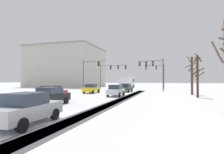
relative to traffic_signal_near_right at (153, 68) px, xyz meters
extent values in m
cube|color=#4C4C51|center=(-2.15, -14.14, -4.75)|extent=(0.91, 35.23, 0.01)
cube|color=#4C4C51|center=(-2.99, -14.14, -4.75)|extent=(0.79, 35.23, 0.01)
cube|color=#4C4C51|center=(-2.60, -14.14, -4.75)|extent=(1.02, 35.23, 0.01)
cube|color=white|center=(3.32, -15.74, -4.69)|extent=(4.00, 35.23, 0.12)
cylinder|color=#47474C|center=(1.92, -0.12, -1.50)|extent=(0.18, 0.18, 6.50)
cylinder|color=#47474C|center=(-0.48, 0.06, 1.35)|extent=(4.81, 0.48, 0.12)
cube|color=black|center=(0.00, 0.02, 0.80)|extent=(0.34, 0.26, 0.90)
sphere|color=black|center=(-0.01, -0.14, 1.10)|extent=(0.20, 0.20, 0.20)
sphere|color=orange|center=(-0.01, -0.14, 0.80)|extent=(0.20, 0.20, 0.20)
sphere|color=black|center=(-0.01, -0.14, 0.50)|extent=(0.20, 0.20, 0.20)
cube|color=black|center=(-1.32, 0.12, 0.80)|extent=(0.34, 0.26, 0.90)
sphere|color=black|center=(-1.33, -0.04, 1.10)|extent=(0.20, 0.20, 0.20)
sphere|color=orange|center=(-1.33, -0.04, 0.80)|extent=(0.20, 0.20, 0.20)
sphere|color=black|center=(-1.33, -0.04, 0.50)|extent=(0.20, 0.20, 0.20)
cube|color=black|center=(-2.64, 0.22, 0.80)|extent=(0.34, 0.26, 0.90)
sphere|color=black|center=(-2.65, 0.06, 1.10)|extent=(0.20, 0.20, 0.20)
sphere|color=orange|center=(-2.65, 0.06, 0.80)|extent=(0.20, 0.20, 0.20)
sphere|color=black|center=(-2.65, 0.06, 0.50)|extent=(0.20, 0.20, 0.20)
cylinder|color=#47474C|center=(-14.05, -2.12, -1.50)|extent=(0.18, 0.18, 6.50)
cylinder|color=#47474C|center=(-11.53, -2.32, 1.35)|extent=(5.05, 0.52, 0.12)
cube|color=black|center=(-10.53, -2.40, 0.80)|extent=(0.34, 0.26, 0.90)
sphere|color=black|center=(-10.51, -2.24, 1.10)|extent=(0.20, 0.20, 0.20)
sphere|color=orange|center=(-10.51, -2.24, 0.80)|extent=(0.20, 0.20, 0.20)
sphere|color=black|center=(-10.51, -2.24, 0.50)|extent=(0.20, 0.20, 0.20)
cylinder|color=#47474C|center=(1.92, 11.88, -1.50)|extent=(0.18, 0.18, 6.50)
cylinder|color=#47474C|center=(-0.46, 11.71, 1.35)|extent=(4.77, 0.44, 0.12)
cube|color=black|center=(0.01, 11.75, 0.80)|extent=(0.34, 0.26, 0.90)
sphere|color=black|center=(0.02, 11.59, 1.10)|extent=(0.20, 0.20, 0.20)
sphere|color=orange|center=(0.02, 11.59, 0.80)|extent=(0.20, 0.20, 0.20)
sphere|color=black|center=(0.02, 11.59, 0.50)|extent=(0.20, 0.20, 0.20)
cube|color=black|center=(-2.61, 11.57, 0.80)|extent=(0.34, 0.26, 0.90)
sphere|color=black|center=(-2.59, 11.41, 1.10)|extent=(0.20, 0.20, 0.20)
sphere|color=orange|center=(-2.59, 11.41, 0.80)|extent=(0.20, 0.20, 0.20)
sphere|color=black|center=(-2.59, 11.41, 0.50)|extent=(0.20, 0.20, 0.20)
cylinder|color=#47474C|center=(-14.05, 7.88, -1.50)|extent=(0.18, 0.18, 6.50)
cylinder|color=#47474C|center=(-10.46, 7.81, 1.35)|extent=(7.19, 0.25, 0.12)
cube|color=black|center=(-11.18, 7.82, 0.80)|extent=(0.32, 0.25, 0.90)
sphere|color=black|center=(-11.17, 7.98, 1.10)|extent=(0.20, 0.20, 0.20)
sphere|color=orange|center=(-11.17, 7.98, 0.80)|extent=(0.20, 0.20, 0.20)
sphere|color=black|center=(-11.17, 7.98, 0.50)|extent=(0.20, 0.20, 0.20)
cube|color=black|center=(-9.20, 7.79, 0.80)|extent=(0.32, 0.25, 0.90)
sphere|color=black|center=(-9.20, 7.95, 1.10)|extent=(0.20, 0.20, 0.20)
sphere|color=orange|center=(-9.20, 7.95, 0.80)|extent=(0.20, 0.20, 0.20)
sphere|color=black|center=(-9.20, 7.95, 0.50)|extent=(0.20, 0.20, 0.20)
cube|color=black|center=(-7.22, 7.75, 0.80)|extent=(0.32, 0.25, 0.90)
sphere|color=black|center=(-7.22, 7.91, 1.10)|extent=(0.20, 0.20, 0.20)
sphere|color=orange|center=(-7.22, 7.91, 0.80)|extent=(0.20, 0.20, 0.20)
sphere|color=black|center=(-7.22, 7.91, 0.50)|extent=(0.20, 0.20, 0.20)
cube|color=#194C2D|center=(-5.00, -1.81, -4.08)|extent=(1.90, 4.18, 0.70)
cube|color=#2D3847|center=(-5.01, -1.96, -3.43)|extent=(1.65, 1.97, 0.60)
cylinder|color=black|center=(-5.74, -0.50, -4.43)|extent=(0.25, 0.65, 0.64)
cylinder|color=black|center=(-4.13, -0.58, -4.43)|extent=(0.25, 0.65, 0.64)
cylinder|color=black|center=(-5.87, -3.04, -4.43)|extent=(0.25, 0.65, 0.64)
cylinder|color=black|center=(-4.25, -3.12, -4.43)|extent=(0.25, 0.65, 0.64)
cube|color=yellow|center=(-10.12, -6.88, -4.08)|extent=(1.76, 4.12, 0.70)
cube|color=#2D3847|center=(-10.12, -7.03, -3.43)|extent=(1.59, 1.92, 0.60)
cylinder|color=black|center=(-10.91, -5.60, -4.43)|extent=(0.23, 0.64, 0.64)
cylinder|color=black|center=(-9.29, -5.62, -4.43)|extent=(0.23, 0.64, 0.64)
cylinder|color=black|center=(-10.94, -8.14, -4.43)|extent=(0.23, 0.64, 0.64)
cylinder|color=black|center=(-9.33, -8.16, -4.43)|extent=(0.23, 0.64, 0.64)
cube|color=silver|center=(-4.35, -11.44, -4.08)|extent=(1.73, 4.11, 0.70)
cube|color=#2D3847|center=(-4.35, -11.59, -3.43)|extent=(1.58, 1.91, 0.60)
cylinder|color=black|center=(-5.17, -10.18, -4.43)|extent=(0.23, 0.64, 0.64)
cylinder|color=black|center=(-3.55, -10.16, -4.43)|extent=(0.23, 0.64, 0.64)
cylinder|color=black|center=(-5.15, -12.72, -4.43)|extent=(0.23, 0.64, 0.64)
cylinder|color=black|center=(-3.53, -12.71, -4.43)|extent=(0.23, 0.64, 0.64)
cube|color=red|center=(-10.34, -17.86, -4.08)|extent=(1.88, 4.17, 0.70)
cube|color=#2D3847|center=(-10.34, -18.01, -3.43)|extent=(1.64, 1.97, 0.60)
cylinder|color=black|center=(-11.09, -16.55, -4.43)|extent=(0.25, 0.65, 0.64)
cylinder|color=black|center=(-9.47, -16.62, -4.43)|extent=(0.25, 0.65, 0.64)
cylinder|color=black|center=(-11.20, -19.09, -4.43)|extent=(0.25, 0.65, 0.64)
cylinder|color=black|center=(-9.59, -19.16, -4.43)|extent=(0.25, 0.65, 0.64)
cube|color=black|center=(-7.57, -21.79, -4.08)|extent=(1.75, 4.12, 0.70)
cube|color=#2D3847|center=(-7.57, -21.94, -3.43)|extent=(1.58, 1.92, 0.60)
cylinder|color=black|center=(-8.39, -20.53, -4.43)|extent=(0.23, 0.64, 0.64)
cylinder|color=black|center=(-6.78, -20.51, -4.43)|extent=(0.23, 0.64, 0.64)
cylinder|color=black|center=(-8.36, -23.07, -4.43)|extent=(0.23, 0.64, 0.64)
cylinder|color=black|center=(-6.75, -23.05, -4.43)|extent=(0.23, 0.64, 0.64)
cube|color=#B7BABF|center=(-4.35, -28.15, -4.08)|extent=(1.92, 4.19, 0.70)
cube|color=#2D3847|center=(-4.34, -28.30, -3.43)|extent=(1.66, 1.98, 0.60)
cylinder|color=black|center=(-5.22, -26.93, -4.43)|extent=(0.25, 0.65, 0.64)
cylinder|color=black|center=(-3.61, -26.84, -4.43)|extent=(0.25, 0.65, 0.64)
cylinder|color=black|center=(-3.47, -29.38, -4.43)|extent=(0.25, 0.65, 0.64)
cube|color=silver|center=(-8.75, 17.74, -2.82)|extent=(2.68, 11.04, 2.90)
cube|color=#283342|center=(-8.75, 17.74, -2.47)|extent=(2.71, 10.16, 0.90)
cylinder|color=black|center=(-7.50, 13.91, -4.27)|extent=(0.32, 0.96, 0.96)
cylinder|color=black|center=(-9.87, 13.87, -4.27)|extent=(0.32, 0.96, 0.96)
cylinder|color=black|center=(-7.61, 21.06, -4.27)|extent=(0.32, 0.96, 0.96)
cylinder|color=black|center=(-9.99, 21.02, -4.27)|extent=(0.32, 0.96, 0.96)
cube|color=silver|center=(-7.47, 6.41, -3.28)|extent=(2.14, 2.23, 2.10)
cube|color=silver|center=(-7.53, 10.11, -3.03)|extent=(2.29, 5.24, 2.60)
cylinder|color=black|center=(-6.46, 6.87, -4.33)|extent=(0.29, 0.84, 0.84)
cylinder|color=black|center=(-8.49, 6.84, -4.33)|extent=(0.29, 0.84, 0.84)
cylinder|color=black|center=(-6.54, 11.56, -4.33)|extent=(0.29, 0.84, 0.84)
cylinder|color=black|center=(-8.56, 11.53, -4.33)|extent=(0.29, 0.84, 0.84)
cylinder|color=brown|center=(5.71, -22.08, -0.45)|extent=(0.33, 1.42, 1.46)
cylinder|color=brown|center=(5.77, -22.16, -0.61)|extent=(0.46, 1.31, 1.62)
cylinder|color=#423023|center=(6.42, -10.09, -1.97)|extent=(0.30, 0.30, 5.57)
cylinder|color=#423023|center=(6.20, -9.61, -1.47)|extent=(1.06, 0.55, 1.45)
cylinder|color=#423023|center=(6.92, -9.83, -1.66)|extent=(0.63, 1.10, 0.55)
cylinder|color=#423023|center=(6.59, -10.39, 0.30)|extent=(0.76, 0.52, 0.84)
cylinder|color=#423023|center=(6.53, -9.28, -1.30)|extent=(1.70, 0.38, 1.00)
cylinder|color=#423023|center=(6.38, -10.45, 0.65)|extent=(0.82, 0.19, 0.84)
cylinder|color=#4C3828|center=(6.36, -5.37, -1.78)|extent=(0.36, 0.36, 5.94)
cylinder|color=#4C3828|center=(6.34, -4.51, -0.04)|extent=(1.76, 0.15, 0.74)
cylinder|color=#4C3828|center=(7.06, -5.22, -1.57)|extent=(0.46, 1.50, 0.86)
cylinder|color=#4C3828|center=(6.76, -5.19, -0.70)|extent=(0.48, 0.90, 0.44)
cylinder|color=#4C3828|center=(5.90, -5.53, 0.82)|extent=(0.47, 1.04, 1.04)
cylinder|color=#4C3828|center=(6.85, -5.26, 0.71)|extent=(0.39, 1.14, 1.02)
cylinder|color=#4C3828|center=(6.21, -5.03, -0.63)|extent=(0.83, 0.47, 0.94)
cube|color=#B2ADA3|center=(-31.48, 20.18, 1.96)|extent=(22.63, 19.37, 13.42)
cube|color=gray|center=(-31.48, 20.18, 8.92)|extent=(22.93, 19.67, 0.50)
camera|label=1|loc=(2.46, -35.51, -2.51)|focal=28.30mm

